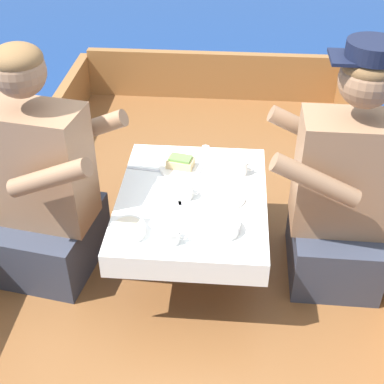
{
  "coord_description": "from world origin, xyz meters",
  "views": [
    {
      "loc": [
        0.14,
        -1.71,
        1.92
      ],
      "look_at": [
        0.0,
        0.03,
        0.64
      ],
      "focal_mm": 50.0,
      "sensor_mm": 36.0,
      "label": 1
    }
  ],
  "objects_px": {
    "coffee_cup_port": "(183,191)",
    "coffee_cup_center": "(239,167)",
    "sandwich": "(180,162)",
    "person_starboard": "(343,192)",
    "person_port": "(44,189)",
    "coffee_cup_starboard": "(170,236)"
  },
  "relations": [
    {
      "from": "person_starboard",
      "to": "coffee_cup_starboard",
      "type": "relative_size",
      "value": 10.33
    },
    {
      "from": "person_starboard",
      "to": "coffee_cup_starboard",
      "type": "height_order",
      "value": "person_starboard"
    },
    {
      "from": "person_starboard",
      "to": "person_port",
      "type": "bearing_deg",
      "value": 3.46
    },
    {
      "from": "coffee_cup_port",
      "to": "coffee_cup_center",
      "type": "height_order",
      "value": "coffee_cup_center"
    },
    {
      "from": "sandwich",
      "to": "person_starboard",
      "type": "bearing_deg",
      "value": -15.05
    },
    {
      "from": "coffee_cup_port",
      "to": "coffee_cup_starboard",
      "type": "distance_m",
      "value": 0.28
    },
    {
      "from": "coffee_cup_port",
      "to": "coffee_cup_starboard",
      "type": "xyz_separation_m",
      "value": [
        -0.02,
        -0.27,
        -0.0
      ]
    },
    {
      "from": "person_starboard",
      "to": "sandwich",
      "type": "height_order",
      "value": "person_starboard"
    },
    {
      "from": "person_starboard",
      "to": "coffee_cup_starboard",
      "type": "xyz_separation_m",
      "value": [
        -0.66,
        -0.3,
        -0.01
      ]
    },
    {
      "from": "person_port",
      "to": "coffee_cup_center",
      "type": "bearing_deg",
      "value": 25.08
    },
    {
      "from": "person_port",
      "to": "person_starboard",
      "type": "bearing_deg",
      "value": 12.28
    },
    {
      "from": "sandwich",
      "to": "coffee_cup_port",
      "type": "distance_m",
      "value": 0.21
    },
    {
      "from": "coffee_cup_starboard",
      "to": "coffee_cup_center",
      "type": "height_order",
      "value": "coffee_cup_center"
    },
    {
      "from": "person_port",
      "to": "sandwich",
      "type": "bearing_deg",
      "value": 33.42
    },
    {
      "from": "person_port",
      "to": "sandwich",
      "type": "distance_m",
      "value": 0.59
    },
    {
      "from": "coffee_cup_center",
      "to": "coffee_cup_port",
      "type": "bearing_deg",
      "value": -139.58
    },
    {
      "from": "sandwich",
      "to": "coffee_cup_starboard",
      "type": "height_order",
      "value": "sandwich"
    },
    {
      "from": "person_starboard",
      "to": "coffee_cup_center",
      "type": "relative_size",
      "value": 10.46
    },
    {
      "from": "sandwich",
      "to": "coffee_cup_starboard",
      "type": "xyz_separation_m",
      "value": [
        0.01,
        -0.48,
        -0.01
      ]
    },
    {
      "from": "coffee_cup_center",
      "to": "coffee_cup_starboard",
      "type": "bearing_deg",
      "value": -117.9
    },
    {
      "from": "person_port",
      "to": "coffee_cup_starboard",
      "type": "height_order",
      "value": "person_port"
    },
    {
      "from": "person_port",
      "to": "sandwich",
      "type": "relative_size",
      "value": 8.01
    }
  ]
}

